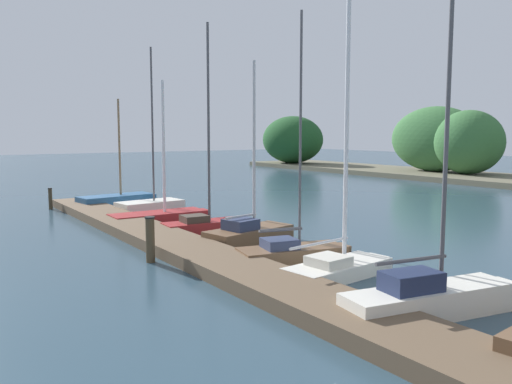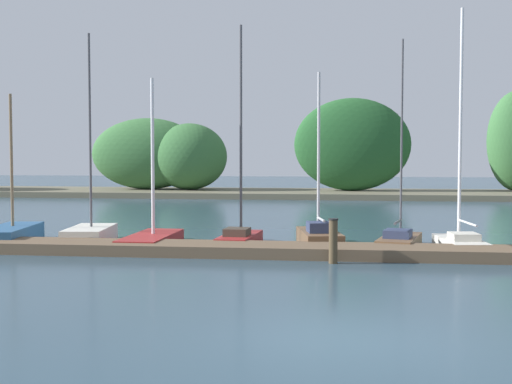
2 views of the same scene
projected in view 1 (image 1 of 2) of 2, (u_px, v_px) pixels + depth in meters
dock_pier at (197, 253)px, 15.06m from camera, size 27.19×1.80×0.35m
sailboat_0 at (119, 200)px, 25.66m from camera, size 1.76×3.91×5.19m
sailboat_1 at (153, 205)px, 23.84m from camera, size 1.66×3.18×7.32m
sailboat_2 at (162, 214)px, 21.54m from camera, size 1.38×4.14×5.67m
sailboat_3 at (206, 221)px, 19.31m from camera, size 1.25×3.26×7.46m
sailboat_4 at (251, 232)px, 17.22m from camera, size 1.76×3.39×5.87m
sailboat_5 at (295, 250)px, 14.87m from camera, size 1.75×3.36×6.87m
sailboat_6 at (341, 260)px, 13.24m from camera, size 1.48×3.41×7.81m
sailboat_7 at (433, 294)px, 10.40m from camera, size 1.54×4.04×8.12m
mooring_piling_0 at (50, 198)px, 24.88m from camera, size 0.20×0.20×1.01m
mooring_piling_1 at (150, 239)px, 14.69m from camera, size 0.29×0.29×1.28m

